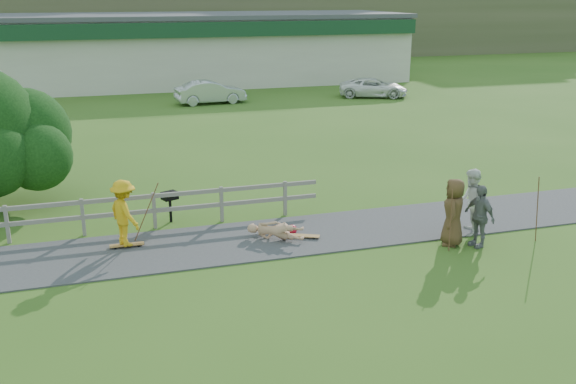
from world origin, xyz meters
name	(u,v)px	position (x,y,z in m)	size (l,w,h in m)	color
ground	(247,264)	(0.00, 0.00, 0.00)	(260.00, 260.00, 0.00)	#365F1B
path	(235,242)	(0.00, 1.50, 0.02)	(34.00, 3.00, 0.04)	#353537
fence	(59,214)	(-4.62, 3.30, 0.72)	(15.05, 0.10, 1.10)	slate
strip_mall	(191,48)	(4.00, 34.94, 2.58)	(32.50, 10.75, 5.10)	beige
skater_rider	(125,217)	(-2.90, 1.96, 0.91)	(1.18, 0.68, 1.83)	gold
skater_fallen	(275,231)	(1.13, 1.32, 0.29)	(1.61, 0.38, 0.59)	tan
spectator_a	(471,202)	(6.57, 0.20, 0.96)	(0.94, 0.73, 1.93)	silver
spectator_b	(479,216)	(6.32, -0.65, 0.87)	(1.02, 0.42, 1.74)	slate
spectator_c	(453,212)	(5.70, -0.35, 0.94)	(0.92, 0.60, 1.88)	brown
car_silver	(210,92)	(3.56, 24.68, 0.71)	(1.50, 4.31, 1.42)	#B9BBC2
car_white	(373,88)	(14.32, 24.12, 0.62)	(2.06, 4.47, 1.24)	white
bbq	(170,207)	(-1.49, 3.72, 0.48)	(0.44, 0.33, 0.95)	black
longboard_rider	(127,246)	(-2.90, 1.96, 0.05)	(0.92, 0.22, 0.10)	#966131
longboard_fallen	(304,237)	(1.93, 1.22, 0.05)	(0.90, 0.22, 0.10)	#966131
helmet	(292,230)	(1.73, 1.67, 0.14)	(0.28, 0.28, 0.28)	red
pole_rider	(146,210)	(-2.30, 2.36, 0.91)	(0.03, 0.03, 1.83)	brown
pole_spec_left	(451,221)	(5.38, -0.76, 0.87)	(0.03, 0.03, 1.73)	brown
pole_spec_right	(537,209)	(8.02, -0.84, 0.95)	(0.03, 0.03, 1.90)	brown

